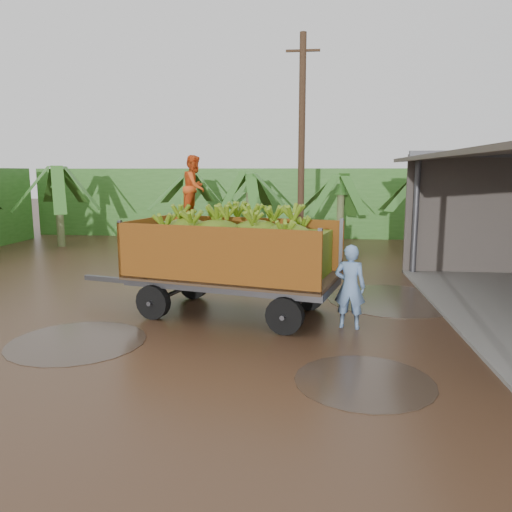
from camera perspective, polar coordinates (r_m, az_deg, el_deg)
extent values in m
plane|color=black|center=(12.04, -2.64, -6.95)|extent=(100.00, 100.00, 0.00)
cube|color=#2D661E|center=(27.71, -1.71, 6.23)|extent=(22.00, 3.00, 3.60)
cube|color=#47474C|center=(13.78, -15.72, -2.64)|extent=(1.91, 0.60, 0.13)
imported|color=#D64C19|center=(12.70, -7.03, 7.83)|extent=(0.72, 0.86, 1.57)
imported|color=#6C90C4|center=(11.17, 10.68, -3.46)|extent=(0.76, 0.58, 1.87)
cylinder|color=#47301E|center=(18.44, 5.22, 11.69)|extent=(0.24, 0.24, 8.22)
cube|color=#47301E|center=(18.90, 5.39, 22.34)|extent=(1.20, 0.08, 0.08)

